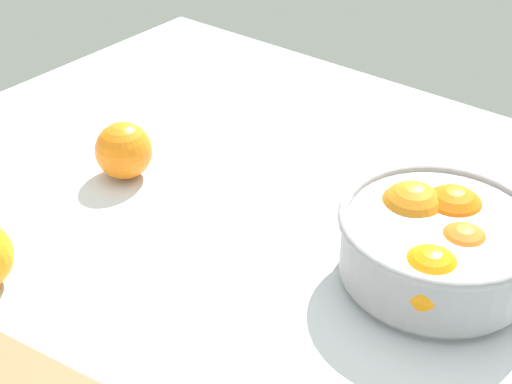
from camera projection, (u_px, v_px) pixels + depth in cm
name	position (u px, v px, depth cm)	size (l,w,h in cm)	color
ground_plane	(234.00, 262.00, 92.55)	(116.15, 105.84, 3.00)	silver
fruit_bowl	(437.00, 244.00, 84.85)	(22.66, 22.66, 10.13)	#99999E
loose_orange_3	(124.00, 151.00, 103.92)	(7.86, 7.86, 7.86)	orange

